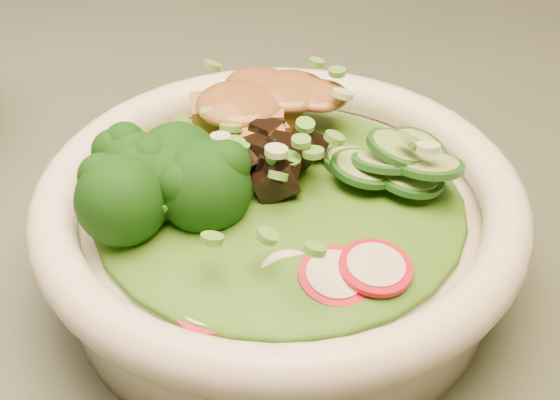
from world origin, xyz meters
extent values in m
cylinder|color=black|center=(0.55, 0.35, 0.36)|extent=(0.06, 0.06, 0.72)
cube|color=#485244|center=(0.00, 0.00, 0.73)|extent=(1.20, 0.80, 0.03)
cylinder|color=white|center=(0.04, -0.09, 0.78)|extent=(0.25, 0.25, 0.06)
torus|color=white|center=(0.04, -0.09, 0.81)|extent=(0.29, 0.29, 0.03)
ellipsoid|color=#285E13|center=(0.04, -0.09, 0.81)|extent=(0.22, 0.22, 0.03)
ellipsoid|color=brown|center=(0.05, -0.03, 0.84)|extent=(0.07, 0.06, 0.02)
camera|label=1|loc=(-0.06, -0.44, 1.09)|focal=50.00mm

